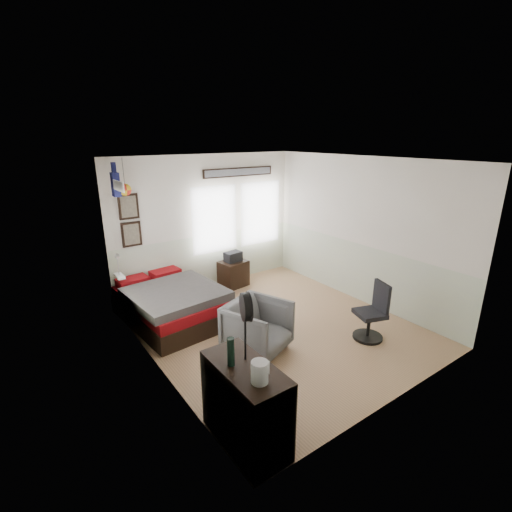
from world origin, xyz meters
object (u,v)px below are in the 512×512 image
at_px(dresser, 246,405).
at_px(task_chair, 372,316).
at_px(nightstand, 233,273).
at_px(bed, 171,304).
at_px(armchair, 258,327).

height_order(dresser, task_chair, task_chair).
bearing_deg(nightstand, task_chair, -87.94).
bearing_deg(task_chair, bed, 152.75).
bearing_deg(dresser, armchair, 50.41).
distance_m(dresser, armchair, 1.72).
distance_m(bed, nightstand, 1.81).
xyz_separation_m(dresser, task_chair, (2.75, 0.58, -0.08)).
bearing_deg(dresser, bed, 81.54).
distance_m(bed, task_chair, 3.31).
distance_m(nightstand, task_chair, 3.12).
bearing_deg(task_chair, dresser, -149.47).
distance_m(dresser, nightstand, 4.21).
relative_size(bed, task_chair, 2.22).
relative_size(dresser, nightstand, 1.84).
xyz_separation_m(dresser, armchair, (1.10, 1.32, -0.07)).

